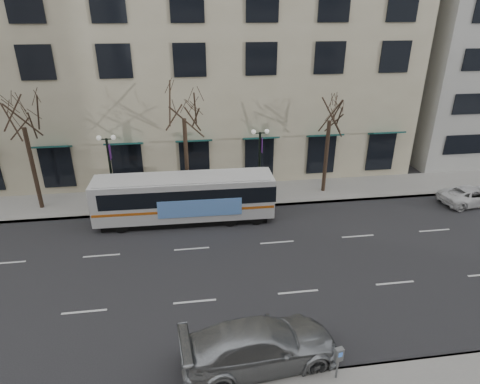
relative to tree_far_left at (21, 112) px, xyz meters
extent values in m
plane|color=black|center=(10.00, -8.80, -6.70)|extent=(160.00, 160.00, 0.00)
cube|color=gray|center=(15.00, 0.20, -6.62)|extent=(80.00, 4.00, 0.15)
cube|color=tan|center=(8.00, 12.20, 5.30)|extent=(40.00, 20.00, 24.00)
cylinder|color=black|center=(0.00, 0.00, -3.83)|extent=(0.28, 0.28, 5.74)
cylinder|color=black|center=(10.00, 0.00, -3.72)|extent=(0.28, 0.28, 5.95)
cylinder|color=black|center=(20.00, 0.00, -3.97)|extent=(0.28, 0.28, 5.46)
cylinder|color=black|center=(5.00, -0.60, -4.20)|extent=(0.16, 0.16, 5.00)
cylinder|color=black|center=(5.00, -0.60, -6.55)|extent=(0.36, 0.36, 0.30)
cube|color=black|center=(5.00, -0.60, -1.75)|extent=(0.90, 0.06, 0.06)
sphere|color=silver|center=(4.55, -0.60, -1.65)|extent=(0.32, 0.32, 0.32)
sphere|color=silver|center=(5.45, -0.60, -1.65)|extent=(0.32, 0.32, 0.32)
cube|color=#4E1E71|center=(5.12, -0.60, -2.60)|extent=(0.04, 0.45, 1.00)
cylinder|color=black|center=(15.00, -0.60, -4.20)|extent=(0.16, 0.16, 5.00)
cylinder|color=black|center=(15.00, -0.60, -6.55)|extent=(0.36, 0.36, 0.30)
cube|color=black|center=(15.00, -0.60, -1.75)|extent=(0.90, 0.06, 0.06)
sphere|color=silver|center=(14.55, -0.60, -1.65)|extent=(0.32, 0.32, 0.32)
sphere|color=silver|center=(15.45, -0.60, -1.65)|extent=(0.32, 0.32, 0.32)
cube|color=#4E1E71|center=(15.12, -0.60, -2.60)|extent=(0.04, 0.45, 1.00)
cube|color=silver|center=(9.74, -3.00, -5.00)|extent=(11.24, 2.63, 2.57)
cube|color=black|center=(9.74, -3.00, -6.44)|extent=(10.34, 2.32, 0.42)
cube|color=black|center=(10.02, -3.01, -4.60)|extent=(10.79, 2.66, 1.03)
cube|color=#C55B12|center=(9.74, -3.00, -5.44)|extent=(11.13, 2.66, 0.17)
cube|color=#669FF9|center=(10.65, -4.26, -5.25)|extent=(5.13, 0.15, 1.12)
cube|color=silver|center=(9.74, -3.00, -3.68)|extent=(10.68, 2.38, 0.07)
cylinder|color=black|center=(5.80, -4.00, -6.23)|extent=(0.94, 0.28, 0.93)
cylinder|color=black|center=(5.84, -1.85, -6.23)|extent=(0.94, 0.28, 0.93)
cylinder|color=black|center=(12.51, -4.12, -6.23)|extent=(0.94, 0.28, 0.93)
cylinder|color=black|center=(12.55, -1.98, -6.23)|extent=(0.94, 0.28, 0.93)
cylinder|color=black|center=(14.19, -4.16, -6.23)|extent=(0.94, 0.28, 0.93)
cylinder|color=black|center=(14.23, -2.01, -6.23)|extent=(0.94, 0.28, 0.93)
imported|color=#94979B|center=(12.36, -15.00, -5.82)|extent=(6.24, 3.02, 1.75)
imported|color=silver|center=(29.65, -3.34, -6.07)|extent=(4.69, 2.46, 1.26)
cylinder|color=slate|center=(14.99, -16.22, -6.07)|extent=(0.09, 0.09, 0.97)
cube|color=slate|center=(14.99, -16.22, -5.42)|extent=(0.33, 0.25, 0.54)
cube|color=blue|center=(14.98, -16.32, -5.35)|extent=(0.15, 0.05, 0.19)
camera|label=1|loc=(10.01, -26.22, 5.79)|focal=30.00mm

